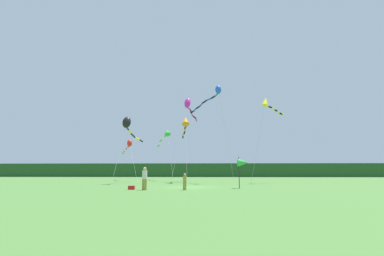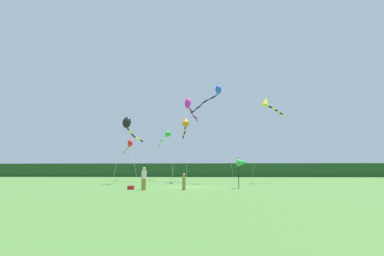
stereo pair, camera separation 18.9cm
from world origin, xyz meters
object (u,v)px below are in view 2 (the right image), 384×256
object	(u,v)px
kite_red	(129,145)
kite_yellow	(267,103)
cooler_box	(131,188)
person_child	(184,181)
kite_orange	(186,122)
banner_flag_pole	(242,163)
kite_magenta	(189,105)
kite_black	(128,125)
person_adult	(144,177)
kite_green	(167,134)
kite_blue	(214,94)

from	to	relation	value
kite_red	kite_yellow	bearing A→B (deg)	-21.54
cooler_box	kite_red	size ratio (longest dim) A/B	0.06
person_child	cooler_box	distance (m)	4.25
kite_red	kite_orange	bearing A→B (deg)	-38.59
cooler_box	kite_orange	distance (m)	14.89
banner_flag_pole	kite_magenta	xyz separation A→B (m)	(-5.47, 14.59, 8.64)
kite_black	cooler_box	bearing A→B (deg)	-71.82
banner_flag_pole	kite_magenta	world-z (taller)	kite_magenta
person_adult	kite_green	size ratio (longest dim) A/B	0.17
person_adult	kite_magenta	world-z (taller)	kite_magenta
person_adult	kite_green	xyz separation A→B (m)	(-1.27, 20.78, 6.13)
person_child	banner_flag_pole	size ratio (longest dim) A/B	0.48
kite_orange	person_adult	bearing A→B (deg)	-99.88
kite_red	kite_black	xyz separation A→B (m)	(2.63, -10.10, 1.34)
kite_orange	kite_red	bearing A→B (deg)	141.41
kite_blue	kite_red	bearing A→B (deg)	148.79
person_child	banner_flag_pole	world-z (taller)	banner_flag_pole
kite_yellow	kite_green	size ratio (longest dim) A/B	1.03
banner_flag_pole	kite_blue	world-z (taller)	kite_blue
cooler_box	kite_orange	size ratio (longest dim) A/B	0.06
cooler_box	kite_black	distance (m)	12.20
kite_green	kite_magenta	bearing A→B (deg)	-45.96
kite_magenta	kite_black	world-z (taller)	kite_magenta
cooler_box	banner_flag_pole	size ratio (longest dim) A/B	0.19
kite_black	kite_magenta	bearing A→B (deg)	45.24
kite_orange	kite_magenta	world-z (taller)	kite_magenta
person_adult	person_child	size ratio (longest dim) A/B	1.38
kite_orange	kite_green	size ratio (longest dim) A/B	0.86
banner_flag_pole	kite_orange	size ratio (longest dim) A/B	0.29
person_child	kite_blue	size ratio (longest dim) A/B	0.10
kite_blue	kite_orange	bearing A→B (deg)	173.36
kite_magenta	kite_orange	bearing A→B (deg)	-91.93
banner_flag_pole	person_child	bearing A→B (deg)	-154.96
kite_yellow	kite_black	size ratio (longest dim) A/B	1.13
person_adult	kite_orange	xyz separation A→B (m)	(2.26, 12.98, 6.56)
person_adult	banner_flag_pole	bearing A→B (deg)	16.93
person_child	kite_blue	world-z (taller)	kite_blue
kite_red	kite_green	world-z (taller)	kite_green
kite_red	kite_blue	size ratio (longest dim) A/B	0.69
cooler_box	kite_blue	distance (m)	17.71
kite_red	kite_magenta	bearing A→B (deg)	-19.66
person_child	kite_blue	xyz separation A→B (m)	(2.79, 12.40, 10.37)
banner_flag_pole	kite_black	distance (m)	15.21
cooler_box	banner_flag_pole	bearing A→B (deg)	11.93
kite_red	kite_yellow	xyz separation A→B (m)	(19.49, -7.69, 4.40)
kite_yellow	kite_black	bearing A→B (deg)	-171.86
person_adult	kite_blue	world-z (taller)	kite_blue
kite_orange	kite_magenta	size ratio (longest dim) A/B	0.75
person_child	person_adult	bearing A→B (deg)	-177.03
kite_black	kite_red	bearing A→B (deg)	104.59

